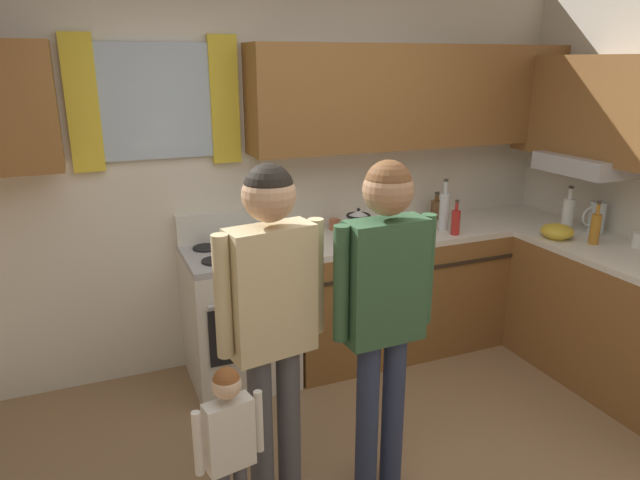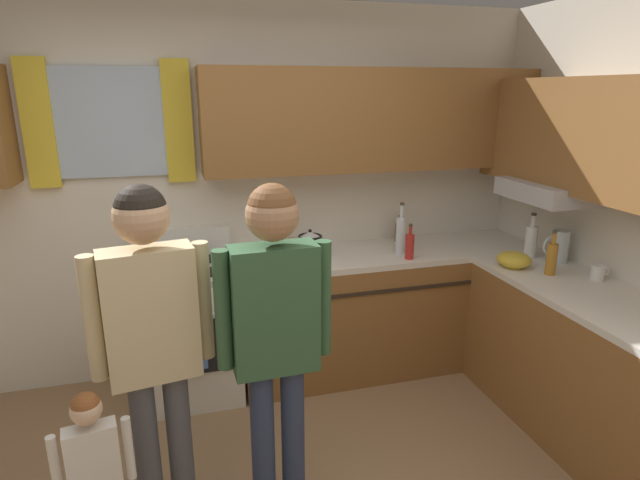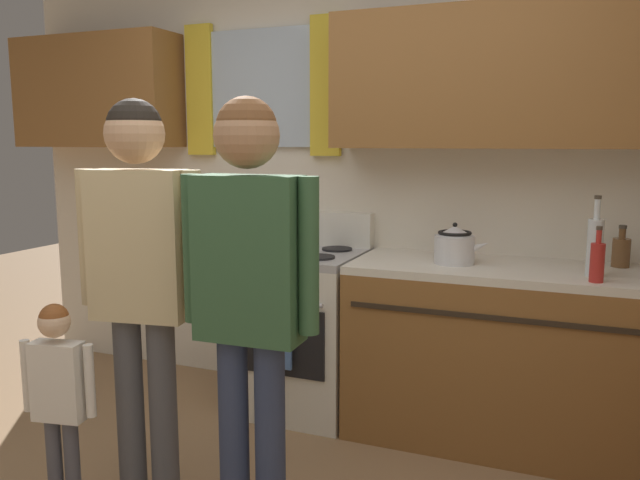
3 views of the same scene
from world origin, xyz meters
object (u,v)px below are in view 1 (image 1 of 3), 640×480
Objects in this scene: adult_holding_child at (272,305)px; adult_in_plaid at (384,294)px; bottle_squat_brown at (436,209)px; mixing_bowl at (557,232)px; small_child at (230,441)px; bottle_sauce_red at (456,222)px; bottle_tall_clear at (444,211)px; water_pitcher at (596,217)px; mug_ceramic_white at (639,240)px; bottle_milk_white at (568,213)px; stovetop_kettle at (358,224)px; cup_terracotta at (335,224)px; bottle_oil_amber at (595,228)px; stove_oven at (239,314)px.

adult_holding_child is 1.01× the size of adult_in_plaid.
bottle_squat_brown is 0.93× the size of mixing_bowl.
bottle_sauce_red is at bearing 31.61° from small_child.
bottle_sauce_red is 1.12× the size of mixing_bowl.
bottle_tall_clear is 1.67× the size of water_pitcher.
adult_holding_child is 0.52m from adult_in_plaid.
mixing_bowl is 2.33m from adult_holding_child.
bottle_sauce_red reaches higher than mug_ceramic_white.
bottle_milk_white is at bearing 19.85° from small_child.
bottle_milk_white is 0.18m from water_pitcher.
bottle_milk_white reaches higher than water_pitcher.
small_child is (-1.91, -1.17, -0.43)m from bottle_sauce_red.
small_child is (-2.84, -0.48, -0.39)m from mug_ceramic_white.
bottle_tall_clear is at bearing -6.22° from stovetop_kettle.
adult_holding_child is at bearing -173.62° from mug_ceramic_white.
bottle_sauce_red is 0.67× the size of bottle_tall_clear.
small_child is (-2.73, -0.98, -0.46)m from bottle_milk_white.
cup_terracotta is at bearing 178.24° from bottle_squat_brown.
water_pitcher reaches higher than small_child.
mixing_bowl is (0.47, -0.75, -0.03)m from bottle_squat_brown.
bottle_oil_amber is 0.17× the size of adult_in_plaid.
cup_terracotta is (-0.71, 0.31, -0.10)m from bottle_tall_clear.
bottle_squat_brown is at bearing 15.54° from stovetop_kettle.
water_pitcher is 3.00m from small_child.
adult_in_plaid is at bearing -74.05° from stove_oven.
bottle_milk_white is at bearing 128.18° from water_pitcher.
cup_terracotta is (-1.54, 0.63, -0.08)m from bottle_milk_white.
bottle_squat_brown is 0.12× the size of adult_in_plaid.
bottle_oil_amber is at bearing -33.93° from cup_terracotta.
bottle_squat_brown is (-0.60, 0.94, -0.03)m from bottle_oil_amber.
bottle_squat_brown is 1.11m from water_pitcher.
bottle_sauce_red is 1.12× the size of water_pitcher.
mug_ceramic_white is at bearing -34.37° from cup_terracotta.
stove_oven is 3.51× the size of bottle_milk_white.
adult_in_plaid is (-2.07, -0.72, 0.03)m from water_pitcher.
bottle_tall_clear is 1.25m from mug_ceramic_white.
stovetop_kettle is 0.16× the size of adult_holding_child.
water_pitcher reaches higher than mug_ceramic_white.
bottle_tall_clear is (1.49, -0.09, 0.57)m from stove_oven.
stove_oven is 3.85× the size of bottle_oil_amber.
mixing_bowl is at bearing 124.99° from bottle_oil_amber.
stovetop_kettle reaches higher than stove_oven.
stove_oven is at bearing 105.95° from adult_in_plaid.
bottle_oil_amber is 0.91× the size of bottle_milk_white.
bottle_oil_amber is at bearing 15.71° from adult_in_plaid.
adult_holding_child is (-2.47, -0.79, 0.03)m from bottle_milk_white.
bottle_tall_clear is (-0.13, -0.28, 0.06)m from bottle_squat_brown.
bottle_tall_clear reaches higher than small_child.
bottle_squat_brown is at bearing 38.10° from small_child.
bottle_sauce_red is at bearing 149.78° from mixing_bowl.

